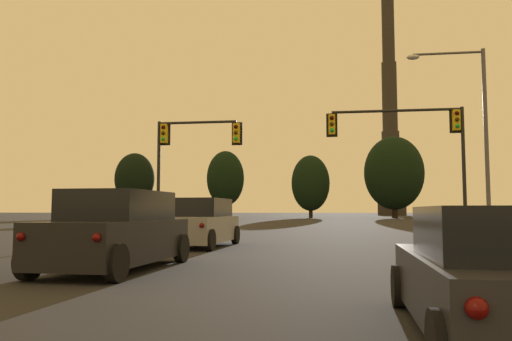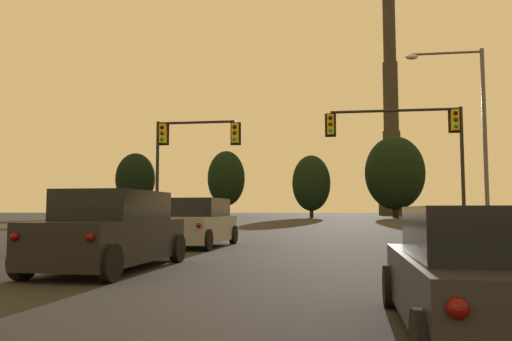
% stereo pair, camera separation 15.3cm
% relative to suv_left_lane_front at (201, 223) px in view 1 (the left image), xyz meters
% --- Properties ---
extents(suv_left_lane_front, '(2.29, 4.97, 1.86)m').
position_rel_suv_left_lane_front_xyz_m(suv_left_lane_front, '(0.00, 0.00, 0.00)').
color(suv_left_lane_front, gray).
rests_on(suv_left_lane_front, ground_plane).
extents(suv_left_lane_second, '(2.26, 4.96, 1.86)m').
position_rel_suv_left_lane_front_xyz_m(suv_left_lane_second, '(-0.05, -7.58, 0.00)').
color(suv_left_lane_second, black).
rests_on(suv_left_lane_second, ground_plane).
extents(hatchback_right_lane_third, '(2.02, 4.15, 1.44)m').
position_rel_suv_left_lane_front_xyz_m(hatchback_right_lane_third, '(6.69, -13.02, -0.23)').
color(hatchback_right_lane_third, '#232328').
rests_on(hatchback_right_lane_third, ground_plane).
extents(traffic_light_overhead_left, '(4.80, 0.50, 6.26)m').
position_rel_suv_left_lane_front_xyz_m(traffic_light_overhead_left, '(-2.77, 7.20, 3.86)').
color(traffic_light_overhead_left, black).
rests_on(traffic_light_overhead_left, ground_plane).
extents(traffic_light_overhead_right, '(6.96, 0.50, 6.59)m').
position_rel_suv_left_lane_front_xyz_m(traffic_light_overhead_right, '(9.34, 7.13, 4.19)').
color(traffic_light_overhead_right, black).
rests_on(traffic_light_overhead_right, ground_plane).
extents(street_lamp, '(3.78, 0.36, 9.39)m').
position_rel_suv_left_lane_front_xyz_m(street_lamp, '(11.98, 6.70, 4.86)').
color(street_lamp, '#56565B').
rests_on(street_lamp, ground_plane).
extents(smokestack, '(7.67, 7.67, 62.40)m').
position_rel_suv_left_lane_front_xyz_m(smokestack, '(22.09, 122.26, 23.50)').
color(smokestack, '#2B2722').
rests_on(smokestack, ground_plane).
extents(treeline_far_right, '(7.12, 6.41, 11.72)m').
position_rel_suv_left_lane_front_xyz_m(treeline_far_right, '(1.58, 74.88, 5.60)').
color(treeline_far_right, black).
rests_on(treeline_far_right, ground_plane).
extents(treeline_center_right, '(7.47, 6.72, 13.27)m').
position_rel_suv_left_lane_front_xyz_m(treeline_center_right, '(-15.43, 78.43, 6.87)').
color(treeline_center_right, black).
rests_on(treeline_center_right, ground_plane).
extents(treeline_left_mid, '(7.50, 6.75, 12.23)m').
position_rel_suv_left_lane_front_xyz_m(treeline_left_mid, '(-31.38, 70.89, 6.45)').
color(treeline_left_mid, black).
rests_on(treeline_left_mid, ground_plane).
extents(treeline_far_left, '(10.87, 9.79, 15.10)m').
position_rel_suv_left_lane_front_xyz_m(treeline_far_left, '(16.91, 75.76, 7.40)').
color(treeline_far_left, black).
rests_on(treeline_far_left, ground_plane).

